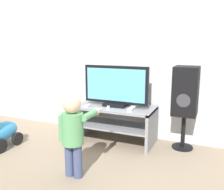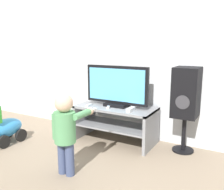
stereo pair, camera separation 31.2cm
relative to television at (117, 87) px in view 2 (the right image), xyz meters
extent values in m
plane|color=gray|center=(0.00, -0.27, -0.74)|extent=(16.00, 16.00, 0.00)
cube|color=silver|center=(0.00, 0.31, 0.56)|extent=(10.00, 0.06, 2.60)
cube|color=gray|center=(0.00, -0.02, -0.27)|extent=(1.03, 0.50, 0.03)
cube|color=gray|center=(0.00, -0.02, -0.52)|extent=(0.99, 0.46, 0.02)
cube|color=gray|center=(-0.50, -0.02, -0.50)|extent=(0.04, 0.50, 0.48)
cube|color=gray|center=(0.50, -0.02, -0.50)|extent=(0.04, 0.50, 0.48)
cube|color=black|center=(0.00, 0.00, -0.24)|extent=(0.30, 0.20, 0.04)
cube|color=black|center=(0.00, 0.00, 0.03)|extent=(0.87, 0.05, 0.49)
cube|color=#59B2EA|center=(0.00, -0.03, 0.03)|extent=(0.80, 0.01, 0.42)
cube|color=white|center=(0.27, -0.13, -0.24)|extent=(0.05, 0.17, 0.04)
cube|color=#3F8CE5|center=(0.27, -0.22, -0.24)|extent=(0.03, 0.00, 0.01)
cube|color=white|center=(-0.32, -0.18, -0.25)|extent=(0.04, 0.13, 0.02)
cylinder|color=#337FD8|center=(-0.32, -0.18, -0.23)|extent=(0.01, 0.01, 0.00)
cube|color=white|center=(-0.05, -0.12, -0.25)|extent=(0.08, 0.13, 0.02)
cylinder|color=#337FD8|center=(-0.05, -0.12, -0.23)|extent=(0.01, 0.01, 0.00)
cylinder|color=#3F4C72|center=(-0.07, -1.02, -0.57)|extent=(0.09, 0.09, 0.34)
cylinder|color=#3F4C72|center=(0.03, -1.02, -0.57)|extent=(0.09, 0.09, 0.34)
cylinder|color=#599E66|center=(-0.02, -1.02, -0.25)|extent=(0.21, 0.21, 0.31)
sphere|color=beige|center=(-0.02, -1.02, 0.00)|extent=(0.18, 0.18, 0.18)
cylinder|color=#599E66|center=(-0.14, -1.02, -0.26)|extent=(0.06, 0.06, 0.26)
cylinder|color=#599E66|center=(0.10, -0.89, -0.13)|extent=(0.06, 0.26, 0.06)
sphere|color=beige|center=(0.10, -0.76, -0.13)|extent=(0.08, 0.08, 0.08)
cube|color=white|center=(0.10, -0.72, -0.13)|extent=(0.03, 0.13, 0.02)
cylinder|color=black|center=(0.86, 0.10, -0.73)|extent=(0.26, 0.26, 0.02)
cylinder|color=black|center=(0.86, 0.10, -0.52)|extent=(0.05, 0.05, 0.44)
cube|color=black|center=(0.86, 0.10, -0.01)|extent=(0.29, 0.32, 0.58)
cylinder|color=#38383D|center=(0.86, -0.06, -0.10)|extent=(0.16, 0.01, 0.16)
ellipsoid|color=#338CD1|center=(-1.23, -0.78, -0.53)|extent=(0.25, 0.49, 0.24)
cylinder|color=black|center=(-1.36, -0.64, -0.65)|extent=(0.04, 0.17, 0.17)
cylinder|color=black|center=(-1.10, -0.64, -0.65)|extent=(0.04, 0.17, 0.17)
cylinder|color=black|center=(-1.10, -0.91, -0.65)|extent=(0.04, 0.17, 0.17)
camera|label=1|loc=(1.21, -2.94, 0.54)|focal=40.00mm
camera|label=2|loc=(1.49, -2.80, 0.54)|focal=40.00mm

